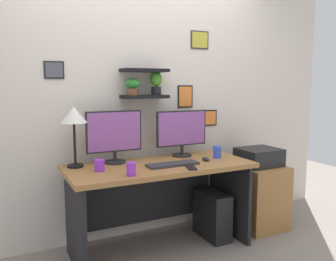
# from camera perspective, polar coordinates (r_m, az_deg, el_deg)

# --- Properties ---
(ground_plane) EXTENTS (8.00, 8.00, 0.00)m
(ground_plane) POSITION_cam_1_polar(r_m,az_deg,el_deg) (3.24, -1.25, -18.46)
(ground_plane) COLOR gray
(back_wall_assembly) EXTENTS (4.40, 0.24, 2.70)m
(back_wall_assembly) POSITION_cam_1_polar(r_m,az_deg,el_deg) (3.32, -4.54, 6.33)
(back_wall_assembly) COLOR beige
(back_wall_assembly) RESTS_ON ground
(desk) EXTENTS (1.56, 0.68, 0.75)m
(desk) POSITION_cam_1_polar(r_m,az_deg,el_deg) (3.09, -1.71, -9.07)
(desk) COLOR #9E6B38
(desk) RESTS_ON ground
(monitor_left) EXTENTS (0.48, 0.18, 0.45)m
(monitor_left) POSITION_cam_1_polar(r_m,az_deg,el_deg) (3.03, -8.64, -0.69)
(monitor_left) COLOR black
(monitor_left) RESTS_ON desk
(monitor_right) EXTENTS (0.51, 0.18, 0.42)m
(monitor_right) POSITION_cam_1_polar(r_m,az_deg,el_deg) (3.28, 2.21, -0.12)
(monitor_right) COLOR black
(monitor_right) RESTS_ON desk
(keyboard) EXTENTS (0.44, 0.14, 0.02)m
(keyboard) POSITION_cam_1_polar(r_m,az_deg,el_deg) (2.94, 0.76, -5.46)
(keyboard) COLOR #2D2D33
(keyboard) RESTS_ON desk
(computer_mouse) EXTENTS (0.06, 0.09, 0.03)m
(computer_mouse) POSITION_cam_1_polar(r_m,az_deg,el_deg) (3.13, 6.10, -4.60)
(computer_mouse) COLOR black
(computer_mouse) RESTS_ON desk
(desk_lamp) EXTENTS (0.21, 0.21, 0.49)m
(desk_lamp) POSITION_cam_1_polar(r_m,az_deg,el_deg) (2.92, -14.93, 1.93)
(desk_lamp) COLOR black
(desk_lamp) RESTS_ON desk
(cell_phone) EXTENTS (0.11, 0.15, 0.01)m
(cell_phone) POSITION_cam_1_polar(r_m,az_deg,el_deg) (2.84, 3.76, -6.01)
(cell_phone) COLOR black
(cell_phone) RESTS_ON desk
(coffee_mug) EXTENTS (0.08, 0.08, 0.09)m
(coffee_mug) POSITION_cam_1_polar(r_m,az_deg,el_deg) (2.79, -10.98, -5.54)
(coffee_mug) COLOR purple
(coffee_mug) RESTS_ON desk
(pen_cup) EXTENTS (0.07, 0.07, 0.10)m
(pen_cup) POSITION_cam_1_polar(r_m,az_deg,el_deg) (2.62, -5.95, -6.20)
(pen_cup) COLOR purple
(pen_cup) RESTS_ON desk
(water_cup) EXTENTS (0.07, 0.07, 0.11)m
(water_cup) POSITION_cam_1_polar(r_m,az_deg,el_deg) (3.25, 7.90, -3.45)
(water_cup) COLOR blue
(water_cup) RESTS_ON desk
(drawer_cabinet) EXTENTS (0.44, 0.50, 0.62)m
(drawer_cabinet) POSITION_cam_1_polar(r_m,az_deg,el_deg) (3.69, 14.21, -10.17)
(drawer_cabinet) COLOR #9E6B38
(drawer_cabinet) RESTS_ON ground
(printer) EXTENTS (0.38, 0.34, 0.17)m
(printer) POSITION_cam_1_polar(r_m,az_deg,el_deg) (3.60, 14.42, -4.14)
(printer) COLOR black
(printer) RESTS_ON drawer_cabinet
(computer_tower_right) EXTENTS (0.18, 0.40, 0.43)m
(computer_tower_right) POSITION_cam_1_polar(r_m,az_deg,el_deg) (3.40, 7.11, -13.30)
(computer_tower_right) COLOR black
(computer_tower_right) RESTS_ON ground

